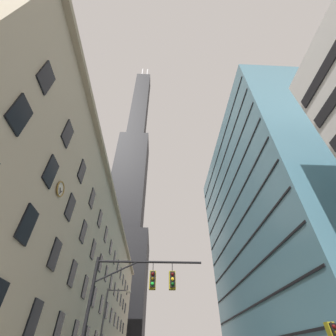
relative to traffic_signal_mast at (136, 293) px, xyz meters
The scene contains 5 objects.
station_building 30.05m from the traffic_signal_mast, 119.03° to the left, with size 15.39×73.54×24.03m.
dark_skyscraper 105.72m from the traffic_signal_mast, 100.38° to the left, with size 25.30×25.30×212.51m.
glass_office_midrise 37.30m from the traffic_signal_mast, 43.69° to the left, with size 17.88×39.66×43.72m.
traffic_signal_mast is the anchor object (origin of this frame).
street_lamppost 10.36m from the traffic_signal_mast, 108.33° to the left, with size 2.40×0.32×7.25m.
Camera 1 is at (-2.96, -9.97, 1.85)m, focal length 24.09 mm.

